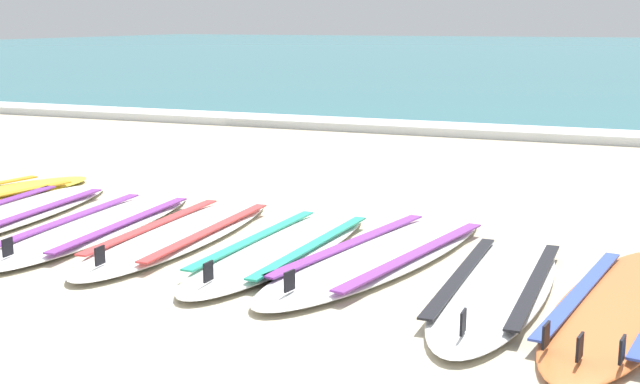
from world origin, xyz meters
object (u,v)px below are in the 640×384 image
at_px(surfboard_3, 182,233).
at_px(surfboard_7, 621,305).
at_px(surfboard_4, 284,247).
at_px(surfboard_2, 98,226).
at_px(surfboard_6, 497,285).
at_px(surfboard_1, 7,215).
at_px(surfboard_5, 383,254).

height_order(surfboard_3, surfboard_7, same).
relative_size(surfboard_4, surfboard_7, 0.98).
xyz_separation_m(surfboard_3, surfboard_7, (2.88, -0.45, 0.00)).
bearing_deg(surfboard_7, surfboard_2, 173.39).
height_order(surfboard_2, surfboard_3, same).
relative_size(surfboard_4, surfboard_6, 1.03).
height_order(surfboard_1, surfboard_2, same).
xyz_separation_m(surfboard_3, surfboard_4, (0.80, -0.08, 0.00)).
xyz_separation_m(surfboard_1, surfboard_5, (2.95, 0.02, -0.00)).
bearing_deg(surfboard_7, surfboard_5, 162.36).
relative_size(surfboard_1, surfboard_5, 0.96).
height_order(surfboard_2, surfboard_6, same).
bearing_deg(surfboard_4, surfboard_6, -10.89).
xyz_separation_m(surfboard_1, surfboard_2, (0.83, -0.02, -0.00)).
height_order(surfboard_2, surfboard_5, same).
relative_size(surfboard_1, surfboard_7, 1.06).
distance_m(surfboard_3, surfboard_6, 2.25).
distance_m(surfboard_2, surfboard_3, 0.67).
distance_m(surfboard_5, surfboard_7, 1.50).
bearing_deg(surfboard_5, surfboard_7, -17.64).
xyz_separation_m(surfboard_2, surfboard_3, (0.67, 0.04, 0.00)).
xyz_separation_m(surfboard_1, surfboard_6, (3.72, -0.33, -0.00)).
relative_size(surfboard_3, surfboard_4, 1.02).
distance_m(surfboard_1, surfboard_3, 1.50).
bearing_deg(surfboard_5, surfboard_3, -179.85).
bearing_deg(surfboard_2, surfboard_3, 3.45).
distance_m(surfboard_4, surfboard_5, 0.65).
distance_m(surfboard_2, surfboard_6, 2.91).
height_order(surfboard_3, surfboard_4, same).
height_order(surfboard_5, surfboard_7, same).
xyz_separation_m(surfboard_4, surfboard_5, (0.65, 0.08, -0.00)).
relative_size(surfboard_5, surfboard_6, 1.16).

